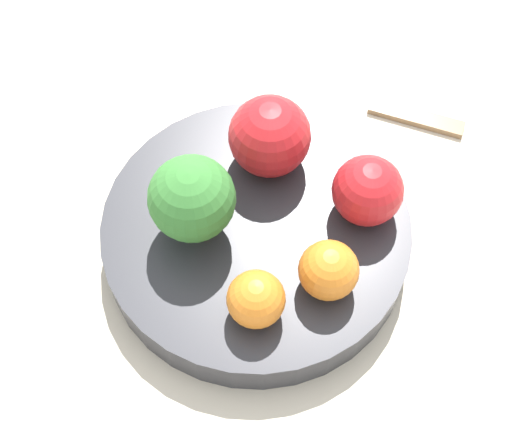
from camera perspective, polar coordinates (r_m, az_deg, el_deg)
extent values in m
plane|color=gray|center=(0.59, 0.00, -3.21)|extent=(6.00, 6.00, 0.00)
cube|color=beige|center=(0.58, 0.00, -2.75)|extent=(1.20, 1.20, 0.02)
cylinder|color=#2D2D33|center=(0.55, 0.00, -1.43)|extent=(0.24, 0.24, 0.03)
cylinder|color=#99C17A|center=(0.53, -4.89, -0.40)|extent=(0.02, 0.02, 0.02)
sphere|color=#387A33|center=(0.50, -5.16, 1.44)|extent=(0.06, 0.06, 0.06)
sphere|color=red|center=(0.55, 1.10, 6.44)|extent=(0.06, 0.06, 0.06)
sphere|color=red|center=(0.53, 8.92, 2.06)|extent=(0.05, 0.05, 0.05)
sphere|color=orange|center=(0.49, 0.00, -6.63)|extent=(0.04, 0.04, 0.04)
sphere|color=orange|center=(0.50, 5.83, -4.30)|extent=(0.04, 0.04, 0.04)
cube|color=olive|center=(0.65, 12.68, 7.72)|extent=(0.07, 0.07, 0.01)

